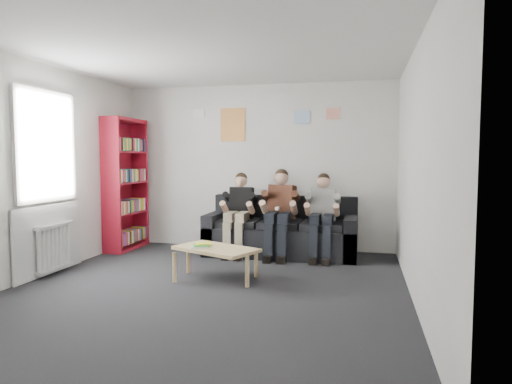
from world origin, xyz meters
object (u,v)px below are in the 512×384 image
bookshelf (126,184)px  person_left (238,213)px  sofa (282,234)px  coffee_table (216,251)px  person_middle (279,213)px  person_right (322,216)px

bookshelf → person_left: bookshelf is taller
sofa → person_left: person_left is taller
bookshelf → coffee_table: size_ratio=2.12×
coffee_table → person_left: (-0.11, 1.46, 0.29)m
person_left → person_middle: (0.64, -0.00, 0.02)m
sofa → bookshelf: bearing=-176.8°
coffee_table → person_middle: bearing=69.9°
bookshelf → person_middle: 2.60m
coffee_table → bookshelf: bearing=143.3°
sofa → bookshelf: bookshelf is taller
coffee_table → person_right: bearing=51.1°
coffee_table → person_right: (1.17, 1.46, 0.29)m
sofa → coffee_table: 1.74m
sofa → person_middle: bearing=-90.0°
sofa → coffee_table: size_ratio=2.28×
bookshelf → person_left: size_ratio=1.68×
person_left → person_right: same height
sofa → bookshelf: (-2.57, -0.14, 0.75)m
sofa → person_middle: person_middle is taller
person_middle → person_right: 0.64m
coffee_table → person_left: size_ratio=0.79×
sofa → person_right: size_ratio=1.81×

